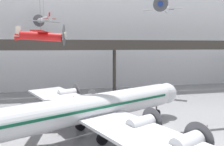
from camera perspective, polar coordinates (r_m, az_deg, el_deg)
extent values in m
plane|color=gray|center=(27.62, 11.29, -14.55)|extent=(260.00, 260.00, 0.00)
cube|color=silver|center=(53.23, -1.00, 10.63)|extent=(140.00, 3.00, 26.71)
cube|color=#38332D|center=(45.78, 0.88, 6.64)|extent=(110.00, 3.20, 0.90)
cube|color=#38332D|center=(44.29, 1.35, 7.91)|extent=(110.00, 0.12, 1.10)
cylinder|color=#38332D|center=(47.04, 0.60, 0.44)|extent=(0.70, 0.70, 9.27)
cylinder|color=silver|center=(24.30, -6.19, -9.15)|extent=(22.67, 12.19, 2.96)
sphere|color=silver|center=(32.51, 13.99, -5.14)|extent=(2.90, 2.90, 2.90)
cube|color=#0F4C33|center=(24.22, -6.20, -8.48)|extent=(21.19, 11.58, 0.27)
cube|color=silver|center=(32.62, -12.89, -6.26)|extent=(11.06, 15.94, 0.28)
cube|color=silver|center=(18.35, 11.12, -17.02)|extent=(11.06, 15.94, 0.28)
cylinder|color=silver|center=(30.40, -7.54, -7.03)|extent=(3.07, 2.40, 1.42)
cylinder|color=#4C4C51|center=(31.13, -5.10, -6.66)|extent=(1.14, 2.49, 2.70)
cylinder|color=silver|center=(34.86, -11.60, -5.27)|extent=(3.07, 2.40, 1.42)
cylinder|color=#4C4C51|center=(35.49, -9.39, -5.00)|extent=(1.14, 2.49, 2.70)
cylinder|color=silver|center=(21.56, 7.54, -13.05)|extent=(3.07, 2.40, 1.42)
cylinder|color=#4C4C51|center=(22.56, 10.36, -12.17)|extent=(1.14, 2.49, 2.70)
cylinder|color=silver|center=(18.50, 19.03, -16.92)|extent=(3.07, 2.40, 1.42)
cylinder|color=#4C4C51|center=(19.66, 21.62, -15.55)|extent=(1.14, 2.49, 2.70)
cylinder|color=#4C4C51|center=(31.56, 11.53, -9.35)|extent=(0.20, 0.20, 1.21)
cylinder|color=black|center=(31.73, 11.50, -10.40)|extent=(1.34, 0.87, 1.30)
cylinder|color=#4C4C51|center=(27.03, -8.18, -12.12)|extent=(0.20, 0.20, 1.21)
cylinder|color=black|center=(27.24, -8.16, -13.32)|extent=(1.34, 0.87, 1.30)
cylinder|color=#4C4C51|center=(23.23, -2.48, -15.36)|extent=(0.20, 0.20, 1.21)
cylinder|color=black|center=(23.47, -2.47, -16.73)|extent=(1.34, 0.87, 1.30)
cylinder|color=red|center=(28.82, -18.01, 9.09)|extent=(5.15, 1.70, 1.32)
cone|color=silver|center=(28.35, -12.78, 9.60)|extent=(0.95, 1.04, 0.93)
cylinder|color=#4C4C51|center=(28.33, -12.41, 9.64)|extent=(0.40, 2.68, 2.70)
cone|color=red|center=(29.47, -22.67, 8.56)|extent=(1.50, 1.06, 0.96)
cube|color=red|center=(28.78, -17.45, 10.09)|extent=(2.22, 7.66, 0.10)
cube|color=silver|center=(29.60, -23.32, 10.00)|extent=(0.61, 0.14, 1.24)
cube|color=silver|center=(29.57, -23.26, 8.80)|extent=(0.97, 2.75, 0.06)
cylinder|color=silver|center=(47.31, 13.39, 16.27)|extent=(4.22, 5.02, 1.55)
cone|color=navy|center=(44.63, 12.62, 17.15)|extent=(1.34, 1.32, 1.01)
cylinder|color=#4C4C51|center=(44.44, 12.56, 17.22)|extent=(2.33, 1.80, 2.91)
cone|color=silver|center=(49.83, 14.03, 15.53)|extent=(1.68, 1.79, 1.07)
cube|color=silver|center=(46.94, 13.29, 15.93)|extent=(7.28, 6.01, 0.10)
cube|color=navy|center=(50.29, 14.13, 16.47)|extent=(0.45, 0.56, 1.34)
cube|color=navy|center=(50.18, 14.11, 15.71)|extent=(2.71, 2.29, 0.06)
cylinder|color=silver|center=(45.48, -17.34, 13.16)|extent=(2.94, 4.38, 0.98)
cone|color=red|center=(47.62, -18.49, 12.86)|extent=(1.09, 1.05, 0.83)
cylinder|color=#4C4C51|center=(47.77, -18.57, 12.84)|extent=(2.14, 1.18, 2.41)
cone|color=silver|center=(43.51, -16.16, 13.45)|extent=(1.27, 1.44, 0.80)
cube|color=silver|center=(45.70, -17.46, 12.77)|extent=(6.46, 4.17, 0.10)
cube|color=red|center=(43.33, -16.03, 14.26)|extent=(0.31, 0.51, 1.11)
cube|color=red|center=(43.26, -16.00, 13.53)|extent=(2.38, 1.62, 0.06)
cube|color=#4C4C51|center=(28.09, 23.54, -13.87)|extent=(0.35, 0.42, 0.70)
cube|color=#232326|center=(27.91, 23.59, -12.86)|extent=(0.44, 0.68, 0.73)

